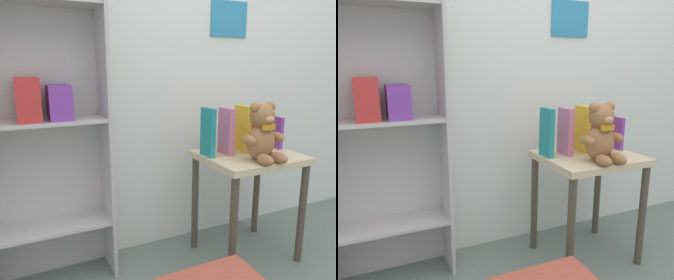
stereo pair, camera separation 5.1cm
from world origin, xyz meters
The scene contains 9 objects.
wall_back centered at (0.00, 1.32, 1.25)m, with size 4.80×0.07×2.50m.
bookshelf_side centered at (-0.77, 1.19, 0.93)m, with size 0.58×0.22×1.66m.
display_table centered at (0.25, 0.94, 0.50)m, with size 0.52×0.44×0.61m.
teddy_bear centered at (0.23, 0.82, 0.75)m, with size 0.23×0.21×0.30m.
book_standing_teal centered at (0.02, 1.01, 0.74)m, with size 0.03×0.10×0.26m, color teal.
book_standing_pink centered at (0.14, 1.00, 0.74)m, with size 0.03×0.12×0.25m, color #D17093.
book_standing_yellow centered at (0.25, 1.01, 0.74)m, with size 0.03×0.12×0.26m, color gold.
book_standing_red centered at (0.37, 1.03, 0.70)m, with size 0.02×0.11×0.18m, color red.
book_standing_purple centered at (0.48, 1.01, 0.70)m, with size 0.02×0.14×0.19m, color purple.
Camera 1 is at (-0.90, -0.44, 1.09)m, focal length 35.00 mm.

